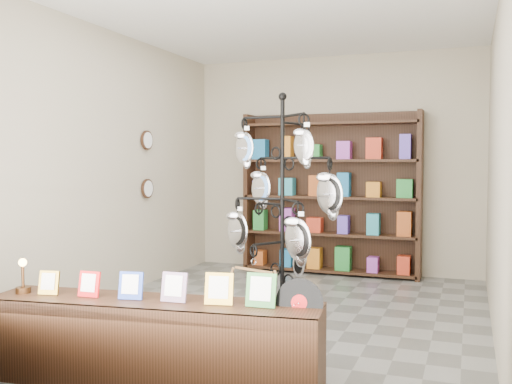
# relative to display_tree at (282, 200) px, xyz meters

# --- Properties ---
(ground) EXTENTS (5.00, 5.00, 0.00)m
(ground) POSITION_rel_display_tree_xyz_m (-0.32, 0.83, -1.22)
(ground) COLOR slate
(ground) RESTS_ON ground
(room_envelope) EXTENTS (5.00, 5.00, 5.00)m
(room_envelope) POSITION_rel_display_tree_xyz_m (-0.32, 0.83, 0.63)
(room_envelope) COLOR #AAA189
(room_envelope) RESTS_ON ground
(display_tree) EXTENTS (1.16, 1.16, 2.11)m
(display_tree) POSITION_rel_display_tree_xyz_m (0.00, 0.00, 0.00)
(display_tree) COLOR black
(display_tree) RESTS_ON ground
(front_shelf) EXTENTS (2.39, 0.78, 0.83)m
(front_shelf) POSITION_rel_display_tree_xyz_m (-0.57, -1.14, -0.93)
(front_shelf) COLOR black
(front_shelf) RESTS_ON ground
(back_shelving) EXTENTS (2.42, 0.36, 2.20)m
(back_shelving) POSITION_rel_display_tree_xyz_m (-0.32, 3.12, -0.19)
(back_shelving) COLOR black
(back_shelving) RESTS_ON ground
(wall_clocks) EXTENTS (0.03, 0.24, 0.84)m
(wall_clocks) POSITION_rel_display_tree_xyz_m (-2.29, 1.63, 0.28)
(wall_clocks) COLOR black
(wall_clocks) RESTS_ON ground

